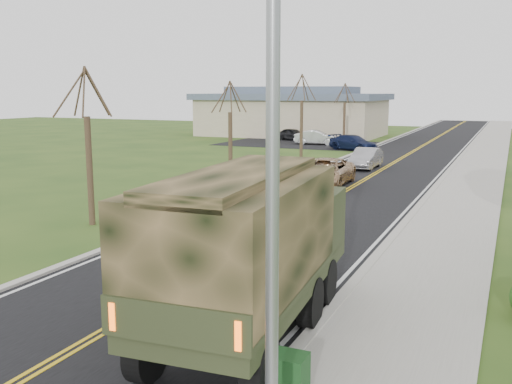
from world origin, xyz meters
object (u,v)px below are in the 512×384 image
Objects in this scene: military_truck at (251,241)px; utility_box_near at (289,377)px; suv_champagne at (325,172)px; sedan_silver at (366,158)px.

military_truck is 3.25m from utility_box_near.
suv_champagne reaches higher than sedan_silver.
suv_champagne is 7.99m from sedan_silver.
utility_box_near is (5.85, -29.66, -0.19)m from sedan_silver.
suv_champagne is 6.72× the size of utility_box_near.
utility_box_near is at bearing -56.99° from military_truck.
military_truck is 9.32× the size of utility_box_near.
suv_champagne is 1.29× the size of sedan_silver.
sedan_silver is (0.37, 7.98, -0.06)m from suv_champagne.
military_truck is 27.75m from sedan_silver.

